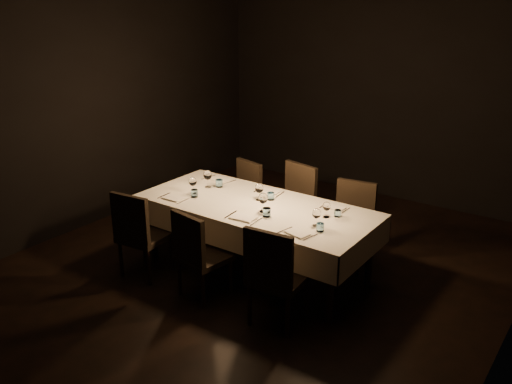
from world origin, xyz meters
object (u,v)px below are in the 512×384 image
Objects in this scene: chair_near_center at (197,251)px; chair_far_left at (243,193)px; chair_far_center at (293,202)px; chair_near_left at (139,231)px; chair_near_right at (274,273)px; chair_far_right at (352,219)px; dining_table at (256,211)px.

chair_far_left is at bearing -59.70° from chair_near_center.
chair_far_center is at bearing 15.19° from chair_far_left.
chair_near_right is at bearing 175.83° from chair_near_left.
chair_near_right is 0.99× the size of chair_far_center.
chair_near_center is 1.59m from chair_far_center.
chair_near_center is 1.79m from chair_far_right.
chair_near_center is at bearing -55.45° from chair_far_left.
chair_near_right reaches higher than chair_near_center.
chair_near_center is at bearing -81.75° from chair_far_center.
chair_far_right is (0.74, 0.77, -0.18)m from dining_table.
chair_far_left is (-0.74, 0.76, -0.19)m from dining_table.
chair_near_left is at bearing -137.57° from dining_table.
chair_far_center reaches higher than chair_near_right.
chair_far_center is at bearing 171.21° from chair_far_right.
dining_table is 2.82× the size of chair_far_left.
chair_far_center is at bearing 91.53° from dining_table.
chair_near_left is 1.04× the size of chair_far_right.
chair_near_center is at bearing -2.48° from chair_near_right.
dining_table is 1.07m from chair_near_right.
chair_far_center reaches higher than chair_far_left.
chair_near_center is 0.94× the size of chair_far_center.
dining_table is 0.80m from chair_far_center.
dining_table is at bearing -32.82° from chair_far_left.
chair_near_right is at bearing -45.79° from dining_table.
chair_far_center reaches higher than chair_far_right.
chair_far_right is (0.76, -0.01, -0.03)m from chair_far_center.
chair_far_left is 0.97× the size of chair_far_right.
chair_near_right is 1.05× the size of chair_far_right.
chair_far_right reaches higher than chair_near_center.
chair_near_left is at bearing -83.01° from chair_far_left.
dining_table is 1.23m from chair_near_left.
chair_far_right is at bearing 10.71° from chair_far_center.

